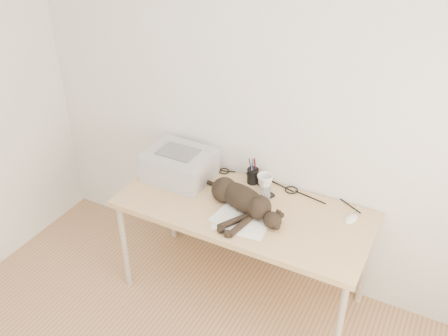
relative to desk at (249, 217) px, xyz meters
The scene contains 11 objects.
wall_back 0.75m from the desk, 90.00° to the left, with size 3.50×3.50×0.00m, color white.
desk is the anchor object (origin of this frame).
printer 0.59m from the desk, behind, with size 0.43×0.37×0.20m.
papers 0.27m from the desk, 79.02° to the right, with size 0.36×0.27×0.01m.
cat 0.23m from the desk, 101.20° to the right, with size 0.71×0.48×0.17m.
mug 0.26m from the desk, 80.72° to the left, with size 0.11×0.11×0.10m, color white.
pen_cup 0.28m from the desk, 109.34° to the left, with size 0.08×0.08×0.20m.
remote_grey 0.19m from the desk, 59.36° to the left, with size 0.05×0.20×0.02m, color slate.
remote_black 0.16m from the desk, 31.69° to the left, with size 0.05×0.17×0.02m, color black.
mouse 0.66m from the desk, ahead, with size 0.07×0.11×0.04m, color white.
cable_tangle 0.26m from the desk, 90.00° to the left, with size 1.36×0.09×0.01m, color black, non-canonical shape.
Camera 1 is at (1.05, -0.90, 2.62)m, focal length 40.00 mm.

